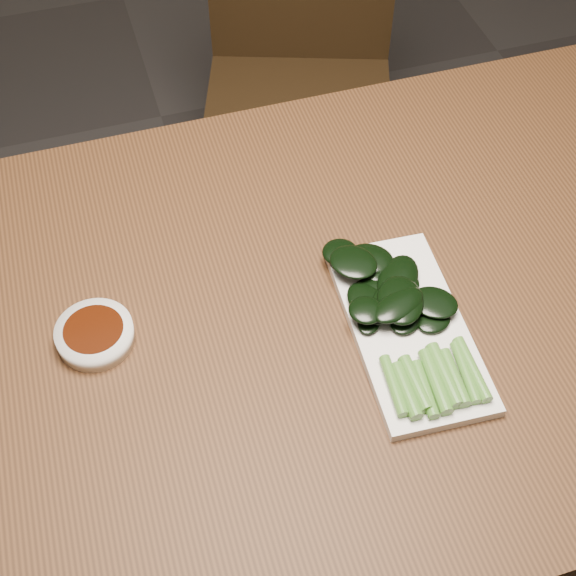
{
  "coord_description": "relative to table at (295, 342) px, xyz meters",
  "views": [
    {
      "loc": [
        -0.19,
        -0.58,
        1.58
      ],
      "look_at": [
        -0.0,
        0.03,
        0.76
      ],
      "focal_mm": 50.0,
      "sensor_mm": 36.0,
      "label": 1
    }
  ],
  "objects": [
    {
      "name": "ground",
      "position": [
        0.0,
        0.0,
        -0.68
      ],
      "size": [
        6.0,
        6.0,
        0.0
      ],
      "primitive_type": "plane",
      "color": "#292727",
      "rests_on": "ground"
    },
    {
      "name": "table",
      "position": [
        0.0,
        0.0,
        0.0
      ],
      "size": [
        1.4,
        0.8,
        0.75
      ],
      "color": "#442713",
      "rests_on": "ground"
    },
    {
      "name": "chair_far",
      "position": [
        0.26,
        0.8,
        -0.19
      ],
      "size": [
        0.51,
        0.51,
        0.89
      ],
      "rotation": [
        0.0,
        0.0,
        -0.33
      ],
      "color": "black",
      "rests_on": "ground"
    },
    {
      "name": "gai_lan",
      "position": [
        0.12,
        -0.06,
        0.1
      ],
      "size": [
        0.16,
        0.29,
        0.03
      ],
      "color": "#4C842D",
      "rests_on": "serving_plate"
    },
    {
      "name": "sauce_bowl",
      "position": [
        -0.25,
        0.03,
        0.08
      ],
      "size": [
        0.1,
        0.1,
        0.03
      ],
      "color": "white",
      "rests_on": "table"
    },
    {
      "name": "serving_plate",
      "position": [
        0.12,
        -0.07,
        0.08
      ],
      "size": [
        0.15,
        0.29,
        0.01
      ],
      "rotation": [
        0.0,
        0.0,
        -0.06
      ],
      "color": "white",
      "rests_on": "table"
    }
  ]
}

